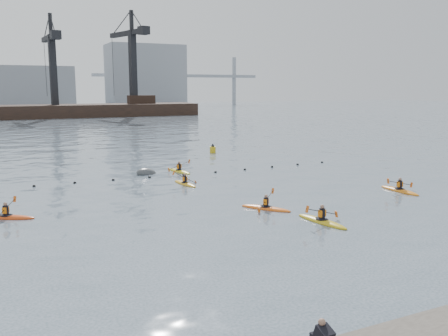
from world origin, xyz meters
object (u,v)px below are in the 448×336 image
at_px(kayaker_0, 266,208).
at_px(kayaker_3, 185,183).
at_px(kayaker_2, 6,217).
at_px(nav_buoy, 213,150).
at_px(kayaker_5, 179,171).
at_px(mooring_buoy, 147,174).
at_px(kayaker_1, 322,221).
at_px(kayaker_4, 399,190).

distance_m(kayaker_0, kayaker_3, 9.48).
xyz_separation_m(kayaker_2, nav_buoy, (22.09, 20.04, 0.27)).
bearing_deg(kayaker_5, mooring_buoy, 161.44).
distance_m(kayaker_1, kayaker_5, 18.66).
distance_m(kayaker_1, kayaker_4, 10.87).
distance_m(kayaker_2, kayaker_5, 17.46).
bearing_deg(kayaker_1, kayaker_0, 100.00).
distance_m(kayaker_1, mooring_buoy, 19.46).
distance_m(kayaker_1, nav_buoy, 29.25).
distance_m(kayaker_3, nav_buoy, 17.99).
distance_m(kayaker_2, kayaker_4, 26.42).
bearing_deg(kayaker_4, kayaker_5, -50.56).
xyz_separation_m(kayaker_0, kayaker_3, (-1.84, 9.30, -0.01)).
bearing_deg(kayaker_5, nav_buoy, 39.97).
relative_size(kayaker_3, kayaker_5, 0.92).
relative_size(kayaker_1, nav_buoy, 2.97).
xyz_separation_m(kayaker_0, kayaker_2, (-14.65, 4.67, 0.00)).
xyz_separation_m(kayaker_1, kayaker_4, (10.05, 4.12, -0.00)).
bearing_deg(mooring_buoy, kayaker_1, -76.32).
distance_m(kayaker_3, kayaker_5, 5.59).
relative_size(kayaker_3, kayaker_4, 0.88).
bearing_deg(nav_buoy, kayaker_2, -137.78).
relative_size(kayaker_1, mooring_buoy, 1.86).
height_order(kayaker_0, kayaker_1, kayaker_1).
height_order(kayaker_1, kayaker_5, kayaker_1).
xyz_separation_m(kayaker_0, kayaker_4, (11.40, 0.23, 0.01)).
relative_size(kayaker_5, nav_buoy, 2.76).
bearing_deg(kayaker_1, kayaker_4, 13.26).
bearing_deg(kayaker_1, kayaker_3, 94.53).
bearing_deg(kayaker_2, kayaker_4, -70.05).
distance_m(kayaker_0, kayaker_2, 15.38).
relative_size(mooring_buoy, nav_buoy, 1.60).
height_order(kayaker_0, nav_buoy, kayaker_0).
height_order(kayaker_1, kayaker_2, kayaker_1).
bearing_deg(mooring_buoy, kayaker_5, -6.38).
bearing_deg(mooring_buoy, kayaker_4, -45.25).
xyz_separation_m(kayaker_4, kayaker_5, (-11.75, 14.46, -0.01)).
bearing_deg(nav_buoy, kayaker_1, -102.03).
distance_m(kayaker_0, kayaker_5, 14.69).
bearing_deg(kayaker_2, kayaker_3, -40.51).
height_order(kayaker_0, kayaker_4, kayaker_0).
bearing_deg(kayaker_0, mooring_buoy, 66.18).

